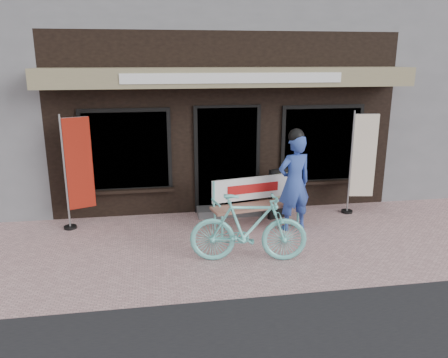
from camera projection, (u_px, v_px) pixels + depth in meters
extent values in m
plane|color=#CA9B9A|center=(247.00, 250.00, 7.29)|extent=(70.00, 70.00, 0.00)
cube|color=black|center=(208.00, 109.00, 11.57)|extent=(7.00, 6.00, 3.60)
cube|color=gray|center=(230.00, 77.00, 8.13)|extent=(7.00, 0.80, 0.35)
cube|color=white|center=(234.00, 78.00, 7.74)|extent=(4.00, 0.02, 0.18)
cube|color=black|center=(227.00, 160.00, 8.88)|extent=(1.20, 0.06, 2.10)
cube|color=black|center=(227.00, 160.00, 8.87)|extent=(1.35, 0.04, 2.20)
cube|color=black|center=(126.00, 151.00, 8.51)|extent=(1.60, 0.06, 1.50)
cube|color=black|center=(321.00, 144.00, 9.12)|extent=(1.60, 0.06, 1.50)
cube|color=black|center=(126.00, 151.00, 8.50)|extent=(1.75, 0.04, 1.65)
cube|color=black|center=(322.00, 145.00, 9.11)|extent=(1.75, 0.04, 1.65)
cube|color=black|center=(129.00, 191.00, 8.66)|extent=(1.80, 0.18, 0.06)
cube|color=black|center=(320.00, 182.00, 9.28)|extent=(1.80, 0.18, 0.06)
cube|color=#59595B|center=(229.00, 211.00, 8.94)|extent=(1.30, 0.45, 0.15)
cylinder|color=#6CD3CC|center=(222.00, 226.00, 7.76)|extent=(0.05, 0.05, 0.40)
cylinder|color=#6CD3CC|center=(215.00, 219.00, 8.11)|extent=(0.05, 0.05, 0.40)
cylinder|color=#6CD3CC|center=(298.00, 216.00, 8.28)|extent=(0.05, 0.05, 0.40)
cylinder|color=#6CD3CC|center=(288.00, 209.00, 8.63)|extent=(0.05, 0.05, 0.40)
cube|color=#966452|center=(257.00, 206.00, 8.13)|extent=(1.78, 0.77, 0.05)
cylinder|color=#6CD3CC|center=(214.00, 195.00, 7.97)|extent=(0.05, 0.05, 0.53)
cylinder|color=#6CD3CC|center=(290.00, 187.00, 8.51)|extent=(0.05, 0.05, 0.53)
cube|color=white|center=(253.00, 188.00, 8.25)|extent=(1.61, 0.36, 0.43)
cube|color=#B21414|center=(253.00, 188.00, 8.23)|extent=(1.02, 0.22, 0.17)
cylinder|color=#6CD3CC|center=(216.00, 203.00, 7.81)|extent=(0.12, 0.42, 0.04)
cylinder|color=#6CD3CC|center=(296.00, 193.00, 8.37)|extent=(0.12, 0.42, 0.04)
imported|color=#304BA6|center=(294.00, 183.00, 7.97)|extent=(0.73, 0.57, 1.79)
sphere|color=black|center=(296.00, 136.00, 7.74)|extent=(0.34, 0.34, 0.29)
imported|color=#6CD3CC|center=(249.00, 228.00, 6.76)|extent=(1.88, 0.79, 1.10)
cylinder|color=gray|center=(65.00, 173.00, 7.92)|extent=(0.05, 0.05, 2.15)
cylinder|color=gray|center=(74.00, 118.00, 7.78)|extent=(0.46, 0.20, 0.02)
cube|color=maroon|center=(79.00, 164.00, 8.01)|extent=(0.46, 0.21, 1.71)
cylinder|color=black|center=(70.00, 227.00, 8.20)|extent=(0.30, 0.30, 0.05)
cylinder|color=gray|center=(351.00, 163.00, 8.77)|extent=(0.04, 0.04, 2.11)
cylinder|color=gray|center=(367.00, 114.00, 8.52)|extent=(0.48, 0.09, 0.02)
cube|color=beige|center=(364.00, 156.00, 8.74)|extent=(0.48, 0.10, 1.68)
cylinder|color=black|center=(347.00, 211.00, 9.05)|extent=(0.26, 0.26, 0.05)
cube|color=black|center=(280.00, 193.00, 8.66)|extent=(0.50, 0.27, 1.01)
cube|color=beige|center=(282.00, 189.00, 8.58)|extent=(0.40, 0.18, 0.62)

